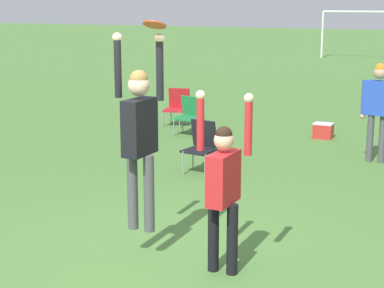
# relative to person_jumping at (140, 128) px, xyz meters

# --- Properties ---
(ground_plane) EXTENTS (120.00, 120.00, 0.00)m
(ground_plane) POSITION_rel_person_jumping_xyz_m (0.25, -0.10, -1.49)
(ground_plane) COLOR #4C7A38
(person_jumping) EXTENTS (0.62, 0.47, 2.21)m
(person_jumping) POSITION_rel_person_jumping_xyz_m (0.00, 0.00, 0.00)
(person_jumping) COLOR #4C4C51
(person_jumping) RESTS_ON ground_plane
(person_defending) EXTENTS (0.63, 0.49, 1.95)m
(person_defending) POSITION_rel_person_jumping_xyz_m (1.01, -0.04, -0.47)
(person_defending) COLOR black
(person_defending) RESTS_ON ground_plane
(frisbee) EXTENTS (0.25, 0.24, 0.10)m
(frisbee) POSITION_rel_person_jumping_xyz_m (0.28, -0.15, 1.12)
(frisbee) COLOR #E04C23
(camping_chair_1) EXTENTS (0.61, 0.65, 0.82)m
(camping_chair_1) POSITION_rel_person_jumping_xyz_m (-2.33, 6.42, -1.03)
(camping_chair_1) COLOR gray
(camping_chair_1) RESTS_ON ground_plane
(camping_chair_4) EXTENTS (0.54, 0.59, 0.88)m
(camping_chair_4) POSITION_rel_person_jumping_xyz_m (-0.85, 3.65, -0.99)
(camping_chair_4) COLOR gray
(camping_chair_4) RESTS_ON ground_plane
(camping_chair_5) EXTENTS (0.61, 0.65, 0.85)m
(camping_chair_5) POSITION_rel_person_jumping_xyz_m (-3.04, 7.28, -1.02)
(camping_chair_5) COLOR gray
(camping_chair_5) RESTS_ON ground_plane
(person_spectator_near) EXTENTS (0.62, 0.30, 1.78)m
(person_spectator_near) POSITION_rel_person_jumping_xyz_m (1.74, 5.55, -0.41)
(person_spectator_near) COLOR #4C4C51
(person_spectator_near) RESTS_ON ground_plane
(cooler_box) EXTENTS (0.40, 0.31, 0.32)m
(cooler_box) POSITION_rel_person_jumping_xyz_m (0.42, 7.21, -1.33)
(cooler_box) COLOR red
(cooler_box) RESTS_ON ground_plane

